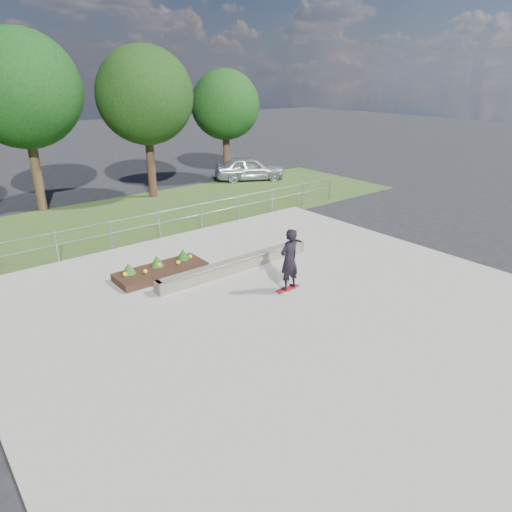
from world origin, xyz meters
The scene contains 11 objects.
ground centered at (0.00, 0.00, 0.00)m, with size 120.00×120.00×0.00m, color black.
grass_verge centered at (0.00, 11.00, 0.01)m, with size 30.00×8.00×0.02m, color #304B1E.
concrete_slab centered at (0.00, 0.00, 0.03)m, with size 15.00×15.00×0.06m, color gray.
fence centered at (0.00, 7.50, 0.77)m, with size 20.06×0.06×1.20m.
tree_mid_left centered at (-2.50, 15.00, 5.61)m, with size 5.25×5.25×8.25m.
tree_mid_right centered at (3.00, 14.00, 5.23)m, with size 4.90×4.90×7.70m.
tree_far_right centered at (9.00, 15.50, 4.48)m, with size 4.20×4.20×6.60m.
grind_ledge centered at (0.49, 2.92, 0.26)m, with size 6.00×0.44×0.43m.
planter_bed centered at (-1.70, 4.22, 0.24)m, with size 3.00×1.20×0.61m.
skateboarder centered at (0.81, 0.66, 1.09)m, with size 0.80×0.51×2.00m.
parked_car centered at (9.72, 14.02, 0.74)m, with size 1.74×4.33×1.47m, color #A6ACB0.
Camera 1 is at (-7.90, -8.61, 6.31)m, focal length 32.00 mm.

